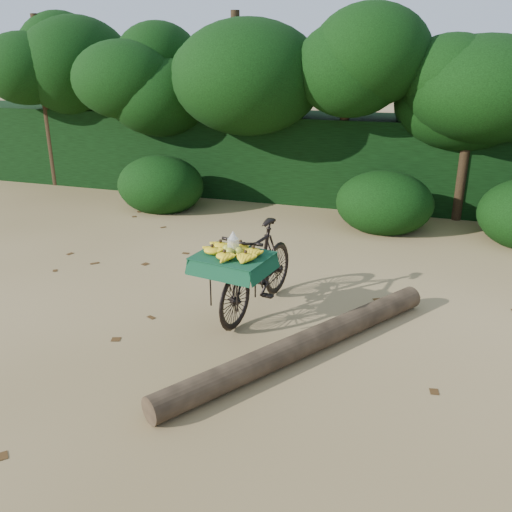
% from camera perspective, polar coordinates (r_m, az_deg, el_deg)
% --- Properties ---
extents(ground, '(80.00, 80.00, 0.00)m').
position_cam_1_polar(ground, '(6.62, -4.00, -6.82)').
color(ground, tan).
rests_on(ground, ground).
extents(vendor_bicycle, '(0.95, 1.94, 1.12)m').
position_cam_1_polar(vendor_bicycle, '(6.63, 0.06, -1.27)').
color(vendor_bicycle, black).
rests_on(vendor_bicycle, ground).
extents(fallen_log, '(2.25, 3.29, 0.27)m').
position_cam_1_polar(fallen_log, '(5.88, 5.18, -9.13)').
color(fallen_log, brown).
rests_on(fallen_log, ground).
extents(hedge_backdrop, '(26.00, 1.80, 1.80)m').
position_cam_1_polar(hedge_backdrop, '(12.13, 7.31, 10.27)').
color(hedge_backdrop, black).
rests_on(hedge_backdrop, ground).
extents(tree_row, '(14.50, 2.00, 4.00)m').
position_cam_1_polar(tree_row, '(11.35, 3.40, 15.30)').
color(tree_row, black).
rests_on(tree_row, ground).
extents(bush_clumps, '(8.80, 1.70, 0.90)m').
position_cam_1_polar(bush_clumps, '(10.22, 7.72, 5.72)').
color(bush_clumps, black).
rests_on(bush_clumps, ground).
extents(leaf_litter, '(7.00, 7.30, 0.01)m').
position_cam_1_polar(leaf_litter, '(7.16, -2.05, -4.52)').
color(leaf_litter, '#432A11').
rests_on(leaf_litter, ground).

